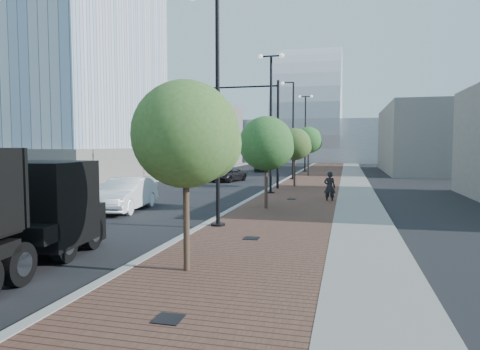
# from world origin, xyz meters

# --- Properties ---
(ground) EXTENTS (220.00, 220.00, 0.00)m
(ground) POSITION_xyz_m (0.00, 0.00, 0.00)
(ground) COLOR black
(sidewalk) EXTENTS (7.00, 140.00, 0.12)m
(sidewalk) POSITION_xyz_m (3.50, 40.00, 0.06)
(sidewalk) COLOR #4C2D23
(sidewalk) RESTS_ON ground
(concrete_strip) EXTENTS (2.40, 140.00, 0.13)m
(concrete_strip) POSITION_xyz_m (6.20, 40.00, 0.07)
(concrete_strip) COLOR slate
(concrete_strip) RESTS_ON ground
(curb) EXTENTS (0.30, 140.00, 0.14)m
(curb) POSITION_xyz_m (0.00, 40.00, 0.07)
(curb) COLOR gray
(curb) RESTS_ON ground
(west_sidewalk) EXTENTS (4.00, 140.00, 0.12)m
(west_sidewalk) POSITION_xyz_m (-13.00, 40.00, 0.06)
(west_sidewalk) COLOR slate
(west_sidewalk) RESTS_ON ground
(white_sedan) EXTENTS (2.28, 5.13, 1.64)m
(white_sedan) POSITION_xyz_m (-5.30, 13.37, 0.82)
(white_sedan) COLOR white
(white_sedan) RESTS_ON ground
(dark_car_mid) EXTENTS (2.98, 4.66, 1.20)m
(dark_car_mid) POSITION_xyz_m (-5.01, 31.34, 0.60)
(dark_car_mid) COLOR black
(dark_car_mid) RESTS_ON ground
(dark_car_far) EXTENTS (2.46, 4.30, 1.17)m
(dark_car_far) POSITION_xyz_m (-4.96, 46.42, 0.59)
(dark_car_far) COLOR black
(dark_car_far) RESTS_ON ground
(pedestrian) EXTENTS (0.69, 0.49, 1.80)m
(pedestrian) POSITION_xyz_m (4.59, 18.80, 0.90)
(pedestrian) COLOR black
(pedestrian) RESTS_ON ground
(streetlight_1) EXTENTS (1.44, 0.56, 9.21)m
(streetlight_1) POSITION_xyz_m (0.49, 10.00, 4.34)
(streetlight_1) COLOR black
(streetlight_1) RESTS_ON ground
(streetlight_2) EXTENTS (1.72, 0.56, 9.28)m
(streetlight_2) POSITION_xyz_m (0.60, 22.00, 4.82)
(streetlight_2) COLOR black
(streetlight_2) RESTS_ON ground
(streetlight_3) EXTENTS (1.44, 0.56, 9.21)m
(streetlight_3) POSITION_xyz_m (0.49, 34.00, 4.34)
(streetlight_3) COLOR black
(streetlight_3) RESTS_ON ground
(streetlight_4) EXTENTS (1.72, 0.56, 9.28)m
(streetlight_4) POSITION_xyz_m (0.60, 46.00, 4.82)
(streetlight_4) COLOR black
(streetlight_4) RESTS_ON ground
(traffic_mast) EXTENTS (5.09, 0.20, 8.00)m
(traffic_mast) POSITION_xyz_m (-0.30, 25.00, 4.98)
(traffic_mast) COLOR black
(traffic_mast) RESTS_ON ground
(tree_0) EXTENTS (2.70, 2.70, 4.93)m
(tree_0) POSITION_xyz_m (1.65, 4.02, 3.56)
(tree_0) COLOR #382619
(tree_0) RESTS_ON ground
(tree_1) EXTENTS (2.73, 2.73, 4.75)m
(tree_1) POSITION_xyz_m (1.65, 15.02, 3.38)
(tree_1) COLOR #382619
(tree_1) RESTS_ON ground
(tree_2) EXTENTS (2.51, 2.49, 4.63)m
(tree_2) POSITION_xyz_m (1.65, 27.02, 3.37)
(tree_2) COLOR #382619
(tree_2) RESTS_ON ground
(tree_3) EXTENTS (2.78, 2.78, 5.22)m
(tree_3) POSITION_xyz_m (1.65, 39.02, 3.82)
(tree_3) COLOR #382619
(tree_3) RESTS_ON ground
(tower_podium) EXTENTS (19.00, 19.00, 3.00)m
(tower_podium) POSITION_xyz_m (-24.00, 32.00, 1.50)
(tower_podium) COLOR slate
(tower_podium) RESTS_ON ground
(convention_center) EXTENTS (50.00, 30.00, 50.00)m
(convention_center) POSITION_xyz_m (-2.00, 85.00, 6.00)
(convention_center) COLOR #A2A6AC
(convention_center) RESTS_ON ground
(commercial_block_nw) EXTENTS (14.00, 20.00, 10.00)m
(commercial_block_nw) POSITION_xyz_m (-20.00, 60.00, 5.00)
(commercial_block_nw) COLOR #605C56
(commercial_block_nw) RESTS_ON ground
(commercial_block_ne) EXTENTS (12.00, 22.00, 8.00)m
(commercial_block_ne) POSITION_xyz_m (16.00, 50.00, 4.00)
(commercial_block_ne) COLOR slate
(commercial_block_ne) RESTS_ON ground
(utility_cover_0) EXTENTS (0.50, 0.50, 0.02)m
(utility_cover_0) POSITION_xyz_m (2.40, 1.00, 0.13)
(utility_cover_0) COLOR black
(utility_cover_0) RESTS_ON sidewalk
(utility_cover_1) EXTENTS (0.50, 0.50, 0.02)m
(utility_cover_1) POSITION_xyz_m (2.40, 8.00, 0.13)
(utility_cover_1) COLOR black
(utility_cover_1) RESTS_ON sidewalk
(utility_cover_2) EXTENTS (0.50, 0.50, 0.02)m
(utility_cover_2) POSITION_xyz_m (2.40, 19.00, 0.13)
(utility_cover_2) COLOR black
(utility_cover_2) RESTS_ON sidewalk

